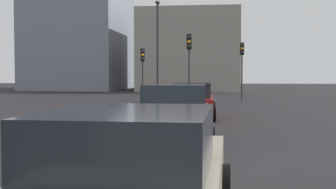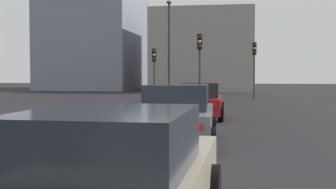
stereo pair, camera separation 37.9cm
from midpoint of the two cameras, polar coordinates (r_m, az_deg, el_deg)
name	(u,v)px [view 2 (the right image)]	position (r m, az deg, el deg)	size (l,w,h in m)	color
ground_plane	(166,163)	(9.79, 0.85, -9.01)	(160.00, 160.00, 0.20)	black
car_red_lead	(201,101)	(18.56, 4.91, -0.89)	(4.22, 1.99, 1.52)	maroon
car_grey_second	(178,116)	(11.69, 2.26, -2.78)	(4.56, 2.14, 1.61)	slate
car_beige_third	(114,181)	(4.76, -4.74, -11.29)	(4.75, 2.17, 1.51)	tan
traffic_light_near_left	(200,55)	(25.62, 4.60, 5.25)	(0.32, 0.30, 4.24)	#2D2D30
traffic_light_near_right	(254,59)	(32.23, 11.59, 4.62)	(0.32, 0.29, 4.20)	#2D2D30
traffic_light_far_left	(154,63)	(30.51, -1.48, 4.12)	(0.32, 0.29, 3.68)	#2D2D30
street_lamp_kerbside	(169,42)	(29.94, 0.51, 6.91)	(0.56, 0.36, 6.91)	#2D2D30
building_facade_left	(204,52)	(51.23, 4.99, 5.56)	(12.65, 11.02, 8.96)	gray
building_facade_center	(96,30)	(56.67, -9.24, 8.33)	(14.75, 10.74, 15.02)	gray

